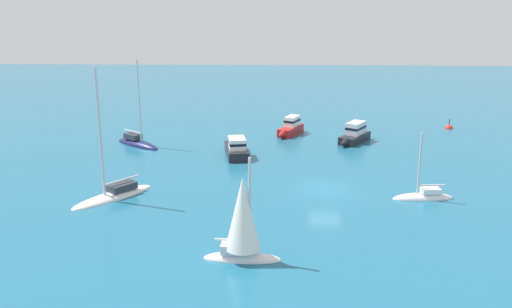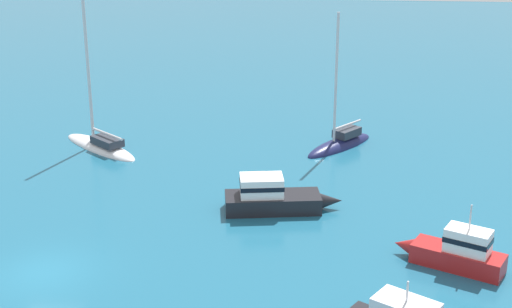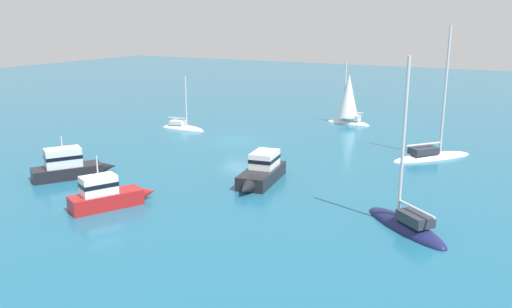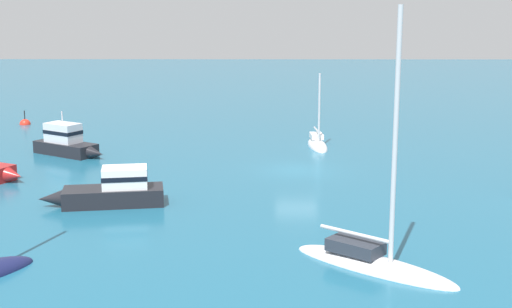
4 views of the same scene
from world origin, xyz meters
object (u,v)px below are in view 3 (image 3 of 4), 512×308
sloop (431,155)px  sailboat_1 (406,226)px  powerboat (68,166)px  sailboat (182,128)px  yacht (349,102)px  launch (262,171)px  cabin_cruiser (108,194)px

sloop → sailboat_1: bearing=-134.0°
powerboat → sailboat: 16.94m
sailboat → sloop: bearing=-3.6°
yacht → launch: bearing=97.1°
sloop → sailboat: 23.27m
sloop → cabin_cruiser: size_ratio=2.08×
sailboat → cabin_cruiser: (-9.36, 19.78, 0.66)m
sailboat → cabin_cruiser: 21.89m
yacht → cabin_cruiser: yacht is taller
sailboat → sailboat_1: (-24.98, 14.87, 0.07)m
yacht → sloop: bearing=138.2°
launch → sailboat: (14.71, -11.30, -0.64)m
powerboat → cabin_cruiser: cabin_cruiser is taller
launch → cabin_cruiser: bearing=-41.4°
cabin_cruiser → launch: bearing=-6.0°
launch → cabin_cruiser: (5.35, 8.48, 0.02)m
yacht → cabin_cruiser: size_ratio=1.32×
sloop → launch: bearing=-176.7°
launch → yacht: bearing=175.3°
sloop → sailboat: (23.27, 0.35, -0.13)m
launch → sailboat: size_ratio=1.12×
yacht → sailboat_1: size_ratio=0.71×
launch → yacht: 21.81m
sailboat → yacht: bearing=34.1°
launch → cabin_cruiser: cabin_cruiser is taller
powerboat → launch: size_ratio=0.85×
sloop → sailboat_1: size_ratio=1.12×
sailboat → yacht: yacht is taller
launch → sailboat_1: 10.88m
launch → sailboat_1: sailboat_1 is taller
powerboat → cabin_cruiser: bearing=-82.9°
powerboat → launch: powerboat is taller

